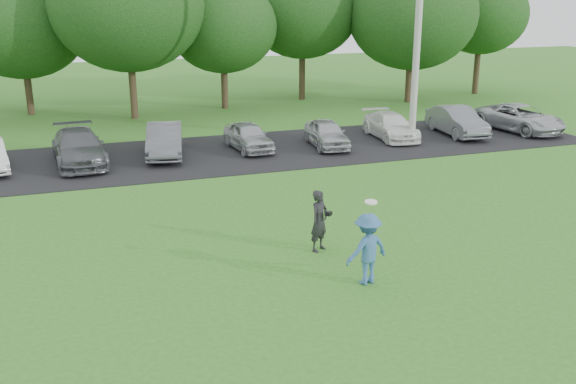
{
  "coord_description": "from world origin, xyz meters",
  "views": [
    {
      "loc": [
        -5.01,
        -11.2,
        6.21
      ],
      "look_at": [
        0.0,
        3.5,
        1.3
      ],
      "focal_mm": 40.0,
      "sensor_mm": 36.0,
      "label": 1
    }
  ],
  "objects": [
    {
      "name": "camera_bystander",
      "position": [
        0.51,
        2.59,
        0.78
      ],
      "size": [
        0.68,
        0.62,
        1.55
      ],
      "color": "black",
      "rests_on": "ground"
    },
    {
      "name": "ground",
      "position": [
        0.0,
        0.0,
        0.0
      ],
      "size": [
        100.0,
        100.0,
        0.0
      ],
      "primitive_type": "plane",
      "color": "#336F1F",
      "rests_on": "ground"
    },
    {
      "name": "parking_lot",
      "position": [
        0.0,
        13.0,
        0.01
      ],
      "size": [
        32.0,
        6.5,
        0.03
      ],
      "primitive_type": "cube",
      "color": "black",
      "rests_on": "ground"
    },
    {
      "name": "frisbee_player",
      "position": [
        0.81,
        0.51,
        0.81
      ],
      "size": [
        1.15,
        0.82,
        1.98
      ],
      "color": "#36659A",
      "rests_on": "ground"
    },
    {
      "name": "tree_row",
      "position": [
        1.51,
        22.76,
        4.91
      ],
      "size": [
        42.39,
        9.85,
        8.64
      ],
      "color": "#38281C",
      "rests_on": "ground"
    },
    {
      "name": "parked_cars",
      "position": [
        0.35,
        13.01,
        0.62
      ],
      "size": [
        30.95,
        4.92,
        1.25
      ],
      "color": "#B6B9BE",
      "rests_on": "parking_lot"
    },
    {
      "name": "utility_pole",
      "position": [
        8.39,
        12.03,
        4.81
      ],
      "size": [
        0.28,
        0.28,
        9.63
      ],
      "primitive_type": "cylinder",
      "color": "#B0B0AB",
      "rests_on": "ground"
    }
  ]
}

